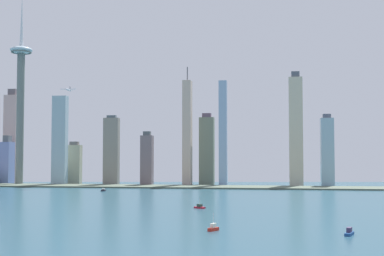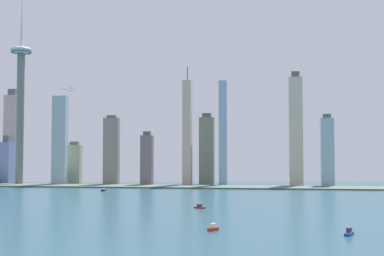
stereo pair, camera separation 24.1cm
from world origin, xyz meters
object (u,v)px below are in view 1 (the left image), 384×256
Objects in this scene: skyscraper_6 at (147,160)px; boat_4 at (200,207)px; skyscraper_2 at (60,140)px; skyscraper_5 at (187,133)px; skyscraper_7 at (13,138)px; skyscraper_4 at (223,133)px; skyscraper_10 at (111,151)px; boat_1 at (349,232)px; skyscraper_8 at (74,164)px; airplane at (68,90)px; skyscraper_0 at (327,151)px; skyscraper_9 at (207,150)px; skyscraper_11 at (296,130)px; boat_3 at (213,228)px; boat_2 at (103,190)px; skyscraper_1 at (7,162)px; observation_tower at (21,90)px.

skyscraper_6 reaches higher than boat_4.
skyscraper_5 is (215.40, 21.39, 12.33)m from skyscraper_2.
skyscraper_5 is at bearing -4.61° from skyscraper_7.
skyscraper_4 reaches higher than skyscraper_10.
skyscraper_5 reaches higher than boat_1.
airplane is (20.94, -83.05, 119.92)m from skyscraper_8.
skyscraper_7 is 132.19m from skyscraper_8.
skyscraper_6 is 7.79× the size of boat_4.
boat_1 is 613.11m from airplane.
skyscraper_5 is at bearing -179.28° from skyscraper_0.
skyscraper_10 reaches higher than boat_4.
skyscraper_7 is at bearing -11.55° from boat_4.
skyscraper_9 is (354.57, 4.68, -22.69)m from skyscraper_7.
skyscraper_11 reaches higher than boat_4.
skyscraper_9 is 566.90m from boat_3.
skyscraper_4 is at bearing -179.75° from skyscraper_0.
skyscraper_6 is at bearing -165.90° from skyscraper_5.
skyscraper_8 is at bearing 168.20° from skyscraper_6.
boat_3 reaches higher than boat_2.
skyscraper_4 is 1.02× the size of skyscraper_7.
skyscraper_9 is at bearing -145.41° from boat_1.
skyscraper_5 is 1.62× the size of skyscraper_9.
skyscraper_9 is 252.88m from airplane.
skyscraper_9 is 10.64× the size of boat_4.
skyscraper_2 reaches higher than skyscraper_1.
skyscraper_0 is at bearing 3.53° from observation_tower.
skyscraper_8 is at bearing -171.65° from airplane.
observation_tower is 2.69× the size of skyscraper_9.
skyscraper_7 is 6.73× the size of airplane.
skyscraper_4 reaches higher than skyscraper_8.
skyscraper_10 reaches higher than boat_1.
airplane is (-370.36, 463.92, 153.33)m from boat_1.
skyscraper_0 is at bearing 3.13° from skyscraper_2.
skyscraper_11 is at bearing 3.03° from skyscraper_4.
skyscraper_7 is 355.33m from skyscraper_9.
skyscraper_8 is 673.36m from boat_1.
skyscraper_11 is (381.65, -3.96, 55.82)m from skyscraper_8.
skyscraper_8 is 5.62× the size of boat_1.
skyscraper_4 is 538.78m from boat_3.
boat_2 is at bearing -34.03° from skyscraper_1.
boat_3 is (196.10, -369.04, 0.40)m from boat_2.
skyscraper_5 is 206.32m from airplane.
skyscraper_7 is 308.38m from boat_2.
skyscraper_5 is 51.20m from skyscraper_9.
observation_tower reaches higher than skyscraper_5.
observation_tower reaches higher than boat_2.
skyscraper_8 is at bearing 26.79° from observation_tower.
skyscraper_1 is 3.34× the size of airplane.
skyscraper_6 is at bearing -2.19° from skyscraper_1.
skyscraper_2 is at bearing -175.68° from skyscraper_11.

